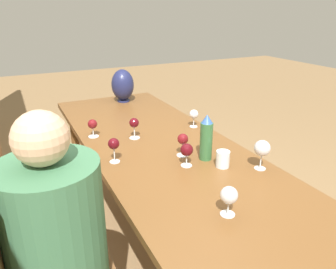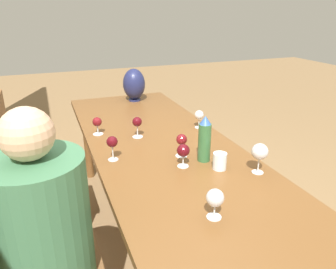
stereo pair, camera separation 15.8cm
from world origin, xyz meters
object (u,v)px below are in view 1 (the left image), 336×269
Objects in this scene: water_tumbler at (223,159)px; person_near at (62,248)px; vase at (123,85)px; wine_glass_6 at (183,140)px; wine_glass_7 at (134,124)px; wine_glass_1 at (262,149)px; wine_glass_4 at (114,145)px; wine_glass_2 at (229,196)px; wine_glass_5 at (194,115)px; water_bottle at (206,138)px; wine_glass_0 at (93,125)px; chair_far at (23,171)px; wine_glass_3 at (187,150)px.

water_tumbler is 0.89m from person_near.
water_tumbler is at bearing -177.74° from vase.
wine_glass_7 is at bearing 22.44° from wine_glass_6.
wine_glass_6 is at bearing 41.73° from wine_glass_1.
wine_glass_1 is 0.78m from wine_glass_4.
wine_glass_2 is at bearing 174.57° from vase.
wine_glass_5 is (0.60, -0.17, 0.05)m from water_tumbler.
wine_glass_4 is 1.05× the size of wine_glass_6.
water_tumbler is 0.63m from wine_glass_5.
water_bottle reaches higher than wine_glass_5.
wine_glass_0 is 0.85× the size of wine_glass_4.
water_bottle is at bearing 40.44° from wine_glass_1.
water_tumbler is 1.29m from chair_far.
wine_glass_1 is 1.17× the size of wine_glass_7.
wine_glass_3 is at bearing 160.20° from wine_glass_6.
wine_glass_6 reaches higher than wine_glass_2.
chair_far is (0.52, 0.46, -0.30)m from wine_glass_4.
wine_glass_0 is 0.64m from wine_glass_6.
vase is at bearing -32.05° from wine_glass_0.
wine_glass_7 is 0.11× the size of person_near.
vase is at bearing 8.07° from wine_glass_1.
water_tumbler is 0.71× the size of wine_glass_5.
chair_far reaches higher than wine_glass_6.
person_near reaches higher than water_bottle.
person_near reaches higher than wine_glass_0.
wine_glass_4 is 1.02× the size of wine_glass_7.
wine_glass_6 is (0.09, 0.09, -0.03)m from water_bottle.
wine_glass_7 is (0.95, 0.05, 0.01)m from wine_glass_2.
wine_glass_1 is at bearing -138.27° from wine_glass_6.
vase is at bearing -5.43° from wine_glass_2.
wine_glass_3 is 1.12m from chair_far.
wine_glass_4 reaches higher than wine_glass_0.
wine_glass_4 is (0.67, 0.27, 0.01)m from wine_glass_2.
wine_glass_3 reaches higher than wine_glass_0.
wine_glass_1 is (-1.55, -0.22, -0.03)m from vase.
water_bottle is 1.33m from vase.
wine_glass_7 is (0.49, 0.11, 0.01)m from wine_glass_3.
vase reaches higher than wine_glass_3.
vase is 0.85m from wine_glass_0.
chair_far reaches higher than water_tumbler.
wine_glass_0 is at bearing 28.34° from wine_glass_3.
wine_glass_0 is 0.10× the size of person_near.
water_tumbler is 0.75× the size of wine_glass_0.
wine_glass_0 is (-0.72, 0.45, -0.07)m from vase.
wine_glass_7 reaches higher than wine_glass_2.
water_tumbler is at bearing 163.92° from wine_glass_5.
water_bottle reaches higher than wine_glass_4.
wine_glass_7 is (0.37, 0.15, 0.00)m from wine_glass_6.
wine_glass_5 is 0.10× the size of person_near.
wine_glass_7 is at bearing 92.21° from wine_glass_5.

